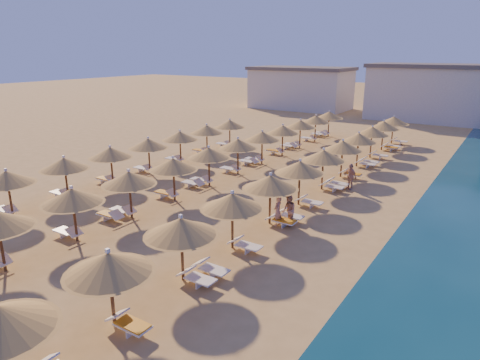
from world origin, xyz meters
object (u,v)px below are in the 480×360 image
Objects in this scene: parasol_row_east at (312,162)px; beachgoer_c at (350,176)px; parasol_row_west at (224,149)px; beachgoer_a at (278,211)px; beachgoer_b at (289,211)px.

beachgoer_c is at bearing 61.25° from parasol_row_east.
parasol_row_west reaches higher than beachgoer_a.
parasol_row_west is 24.78× the size of beachgoer_b.
beachgoer_c is (1.55, 2.82, -1.39)m from parasol_row_east.
beachgoer_c is 1.09× the size of beachgoer_a.
beachgoer_a is (7.24, -5.36, -1.47)m from parasol_row_west.
parasol_row_east is 23.90× the size of beachgoer_c.
parasol_row_west reaches higher than beachgoer_c.
parasol_row_west is 9.12m from beachgoer_a.
beachgoer_a is (0.49, -5.36, -1.47)m from parasol_row_east.
parasol_row_east is at bearing -174.47° from beachgoer_a.
parasol_row_west is 8.87m from beachgoer_c.
beachgoer_a is at bearing -84.76° from parasol_row_east.
beachgoer_c reaches higher than beachgoer_a.
beachgoer_c reaches higher than beachgoer_b.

